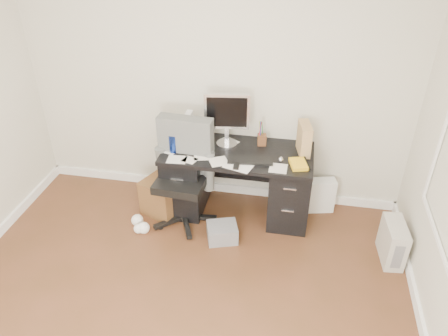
% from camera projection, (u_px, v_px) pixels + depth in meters
% --- Properties ---
extents(ground, '(4.00, 4.00, 0.00)m').
position_uv_depth(ground, '(165.00, 334.00, 3.44)').
color(ground, '#4D3018').
rests_on(ground, ground).
extents(room_shell, '(4.02, 4.02, 2.71)m').
position_uv_depth(room_shell, '(152.00, 152.00, 2.57)').
color(room_shell, beige).
rests_on(room_shell, ground).
extents(desk, '(1.50, 0.70, 0.75)m').
position_uv_depth(desk, '(237.00, 180.00, 4.55)').
color(desk, black).
rests_on(desk, ground).
extents(loose_papers, '(1.10, 0.60, 0.00)m').
position_uv_depth(loose_papers, '(217.00, 152.00, 4.35)').
color(loose_papers, white).
rests_on(loose_papers, desk).
extents(lcd_monitor, '(0.48, 0.32, 0.57)m').
position_uv_depth(lcd_monitor, '(227.00, 120.00, 4.32)').
color(lcd_monitor, silver).
rests_on(lcd_monitor, desk).
extents(keyboard, '(0.45, 0.19, 0.02)m').
position_uv_depth(keyboard, '(250.00, 160.00, 4.20)').
color(keyboard, black).
rests_on(keyboard, desk).
extents(computer_mouse, '(0.06, 0.06, 0.05)m').
position_uv_depth(computer_mouse, '(281.00, 159.00, 4.18)').
color(computer_mouse, silver).
rests_on(computer_mouse, desk).
extents(travel_mug, '(0.09, 0.09, 0.18)m').
position_uv_depth(travel_mug, '(173.00, 144.00, 4.31)').
color(travel_mug, navy).
rests_on(travel_mug, desk).
extents(white_binder, '(0.13, 0.27, 0.30)m').
position_uv_depth(white_binder, '(188.00, 128.00, 4.45)').
color(white_binder, silver).
rests_on(white_binder, desk).
extents(magazine_file, '(0.18, 0.29, 0.31)m').
position_uv_depth(magazine_file, '(304.00, 139.00, 4.26)').
color(magazine_file, '#A57E4F').
rests_on(magazine_file, desk).
extents(pen_cup, '(0.13, 0.13, 0.26)m').
position_uv_depth(pen_cup, '(262.00, 133.00, 4.41)').
color(pen_cup, '#512917').
rests_on(pen_cup, desk).
extents(yellow_book, '(0.21, 0.24, 0.04)m').
position_uv_depth(yellow_book, '(299.00, 164.00, 4.13)').
color(yellow_book, yellow).
rests_on(yellow_book, desk).
extents(paper_remote, '(0.31, 0.28, 0.02)m').
position_uv_depth(paper_remote, '(239.00, 165.00, 4.13)').
color(paper_remote, white).
rests_on(paper_remote, desk).
extents(office_chair, '(0.67, 0.67, 1.11)m').
position_uv_depth(office_chair, '(182.00, 176.00, 4.34)').
color(office_chair, '#565957').
rests_on(office_chair, ground).
extents(pc_tower, '(0.21, 0.41, 0.40)m').
position_uv_depth(pc_tower, '(393.00, 242.00, 4.05)').
color(pc_tower, beige).
rests_on(pc_tower, ground).
extents(shopping_bag, '(0.32, 0.26, 0.38)m').
position_uv_depth(shopping_bag, '(321.00, 195.00, 4.68)').
color(shopping_bag, white).
rests_on(shopping_bag, ground).
extents(wicker_basket, '(0.52, 0.52, 0.39)m').
position_uv_depth(wicker_basket, '(165.00, 196.00, 4.66)').
color(wicker_basket, '#503818').
rests_on(wicker_basket, ground).
extents(desk_printer, '(0.35, 0.32, 0.17)m').
position_uv_depth(desk_printer, '(222.00, 232.00, 4.33)').
color(desk_printer, slate).
rests_on(desk_printer, ground).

